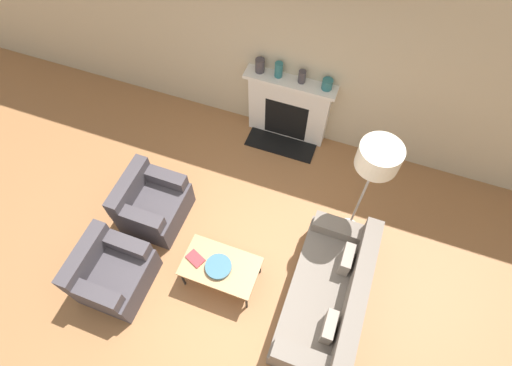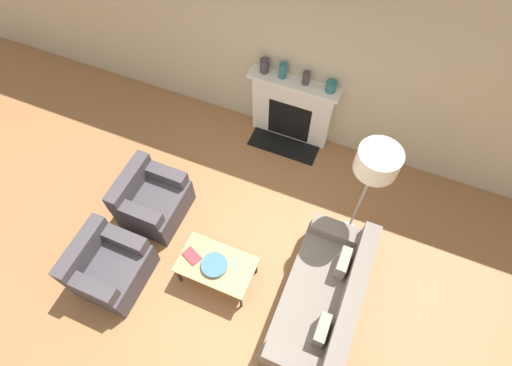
# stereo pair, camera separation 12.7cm
# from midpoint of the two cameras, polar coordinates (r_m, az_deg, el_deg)

# --- Properties ---
(ground_plane) EXTENTS (18.00, 18.00, 0.00)m
(ground_plane) POSITION_cam_midpoint_polar(r_m,az_deg,el_deg) (5.37, -4.93, -14.05)
(ground_plane) COLOR #99663D
(wall_back) EXTENTS (18.00, 0.06, 2.90)m
(wall_back) POSITION_cam_midpoint_polar(r_m,az_deg,el_deg) (5.66, 5.53, 17.44)
(wall_back) COLOR #BCAD8E
(wall_back) RESTS_ON ground_plane
(fireplace) EXTENTS (1.34, 0.59, 1.15)m
(fireplace) POSITION_cam_midpoint_polar(r_m,az_deg,el_deg) (6.18, 4.00, 10.48)
(fireplace) COLOR silver
(fireplace) RESTS_ON ground_plane
(couch) EXTENTS (0.84, 1.85, 0.82)m
(couch) POSITION_cam_midpoint_polar(r_m,az_deg,el_deg) (5.05, 9.65, -15.64)
(couch) COLOR slate
(couch) RESTS_ON ground_plane
(armchair_near) EXTENTS (0.78, 0.85, 0.78)m
(armchair_near) POSITION_cam_midpoint_polar(r_m,az_deg,el_deg) (5.39, -20.53, -11.97)
(armchair_near) COLOR #423D42
(armchair_near) RESTS_ON ground_plane
(armchair_far) EXTENTS (0.78, 0.85, 0.78)m
(armchair_far) POSITION_cam_midpoint_polar(r_m,az_deg,el_deg) (5.67, -15.27, -2.97)
(armchair_far) COLOR #423D42
(armchair_far) RESTS_ON ground_plane
(coffee_table) EXTENTS (0.94, 0.56, 0.44)m
(coffee_table) POSITION_cam_midpoint_polar(r_m,az_deg,el_deg) (5.03, -5.83, -11.83)
(coffee_table) COLOR tan
(coffee_table) RESTS_ON ground_plane
(bowl) EXTENTS (0.32, 0.32, 0.06)m
(bowl) POSITION_cam_midpoint_polar(r_m,az_deg,el_deg) (4.95, -6.14, -11.81)
(bowl) COLOR #38667A
(bowl) RESTS_ON coffee_table
(book) EXTENTS (0.26, 0.22, 0.02)m
(book) POSITION_cam_midpoint_polar(r_m,az_deg,el_deg) (5.05, -9.38, -10.61)
(book) COLOR #9E2D33
(book) RESTS_ON coffee_table
(floor_lamp) EXTENTS (0.47, 0.47, 1.85)m
(floor_lamp) POSITION_cam_midpoint_polar(r_m,az_deg,el_deg) (4.42, 16.13, 2.94)
(floor_lamp) COLOR gray
(floor_lamp) RESTS_ON ground_plane
(mantel_vase_left) EXTENTS (0.13, 0.13, 0.21)m
(mantel_vase_left) POSITION_cam_midpoint_polar(r_m,az_deg,el_deg) (5.81, -0.08, 16.43)
(mantel_vase_left) COLOR #3D383D
(mantel_vase_left) RESTS_ON fireplace
(mantel_vase_center_left) EXTENTS (0.11, 0.11, 0.23)m
(mantel_vase_center_left) POSITION_cam_midpoint_polar(r_m,az_deg,el_deg) (5.73, 2.60, 15.86)
(mantel_vase_center_left) COLOR #28666B
(mantel_vase_center_left) RESTS_ON fireplace
(mantel_vase_center_right) EXTENTS (0.10, 0.10, 0.19)m
(mantel_vase_center_right) POSITION_cam_midpoint_polar(r_m,az_deg,el_deg) (5.68, 5.94, 14.87)
(mantel_vase_center_right) COLOR #3D383D
(mantel_vase_center_right) RESTS_ON fireplace
(mantel_vase_right) EXTENTS (0.15, 0.15, 0.15)m
(mantel_vase_right) POSITION_cam_midpoint_polar(r_m,az_deg,el_deg) (5.65, 9.50, 13.74)
(mantel_vase_right) COLOR #28666B
(mantel_vase_right) RESTS_ON fireplace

